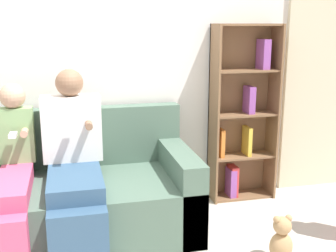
{
  "coord_description": "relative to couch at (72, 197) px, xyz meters",
  "views": [
    {
      "loc": [
        -0.08,
        -2.4,
        1.51
      ],
      "look_at": [
        0.65,
        0.6,
        0.76
      ],
      "focal_mm": 45.0,
      "sensor_mm": 36.0,
      "label": 1
    }
  ],
  "objects": [
    {
      "name": "curtain_panel",
      "position": [
        2.23,
        0.44,
        0.85
      ],
      "size": [
        0.65,
        0.04,
        2.25
      ],
      "color": "beige",
      "rests_on": "ground_plane"
    },
    {
      "name": "back_wall",
      "position": [
        0.09,
        0.49,
        1.0
      ],
      "size": [
        10.0,
        0.06,
        2.55
      ],
      "color": "silver",
      "rests_on": "ground_plane"
    },
    {
      "name": "bookshelf",
      "position": [
        1.47,
        0.36,
        0.45
      ],
      "size": [
        0.56,
        0.24,
        1.51
      ],
      "color": "brown",
      "rests_on": "ground_plane"
    },
    {
      "name": "teddy_bear",
      "position": [
        1.31,
        -0.71,
        -0.13
      ],
      "size": [
        0.16,
        0.13,
        0.32
      ],
      "color": "tan",
      "rests_on": "ground_plane"
    },
    {
      "name": "adult_seated",
      "position": [
        0.03,
        -0.08,
        0.33
      ],
      "size": [
        0.43,
        0.87,
        1.19
      ],
      "color": "#335170",
      "rests_on": "ground_plane"
    },
    {
      "name": "child_seated",
      "position": [
        -0.37,
        -0.11,
        0.27
      ],
      "size": [
        0.26,
        0.89,
        1.1
      ],
      "color": "#DB4C75",
      "rests_on": "ground_plane"
    },
    {
      "name": "couch",
      "position": [
        0.0,
        0.0,
        0.0
      ],
      "size": [
        1.77,
        0.9,
        0.87
      ],
      "color": "#4C6656",
      "rests_on": "ground_plane"
    }
  ]
}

